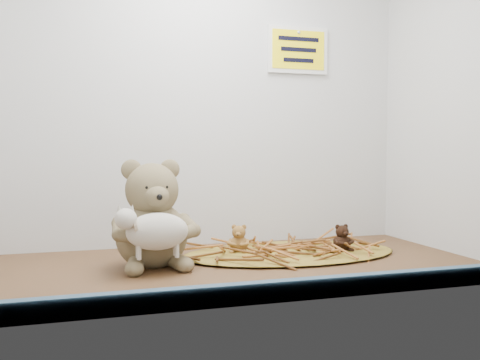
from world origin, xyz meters
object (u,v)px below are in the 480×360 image
object	(u,v)px
main_teddy	(152,213)
mini_teddy_tan	(239,237)
mini_teddy_brown	(342,236)
toy_lamb	(157,232)

from	to	relation	value
main_teddy	mini_teddy_tan	size ratio (longest dim) A/B	3.50
main_teddy	mini_teddy_tan	distance (cm)	24.45
main_teddy	mini_teddy_brown	distance (cm)	48.48
main_teddy	toy_lamb	xyz separation A→B (cm)	(0.00, -8.66, -2.93)
toy_lamb	mini_teddy_brown	size ratio (longest dim) A/B	2.54
mini_teddy_brown	toy_lamb	bearing A→B (deg)	-174.74
main_teddy	toy_lamb	size ratio (longest dim) A/B	1.41
toy_lamb	mini_teddy_tan	world-z (taller)	toy_lamb
mini_teddy_tan	main_teddy	bearing A→B (deg)	-141.32
mini_teddy_tan	mini_teddy_brown	size ratio (longest dim) A/B	1.03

